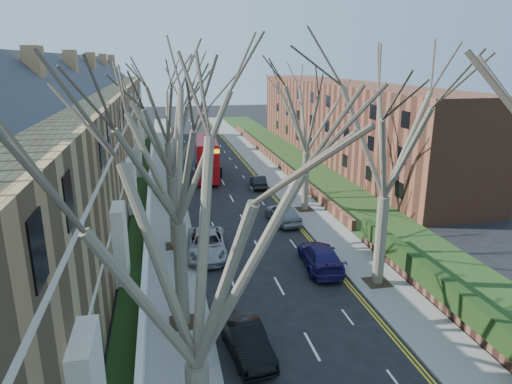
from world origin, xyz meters
TOP-DOWN VIEW (x-y plane):
  - pavement_left at (-6.00, 39.00)m, footprint 3.00×102.00m
  - pavement_right at (6.00, 39.00)m, footprint 3.00×102.00m
  - terrace_left at (-13.65, 31.00)m, footprint 9.70×78.00m
  - flats_right at (17.46, 43.00)m, footprint 13.97×54.00m
  - wall_hedge_right at (7.70, 2.00)m, footprint 0.70×24.00m
  - front_wall_left at (-7.65, 31.00)m, footprint 0.30×78.00m
  - grass_verge_right at (10.50, 39.00)m, footprint 6.00×102.00m
  - tree_left_near at (-5.70, -4.00)m, footprint 9.80×9.80m
  - tree_left_mid at (-5.70, 6.00)m, footprint 10.50×10.50m
  - tree_left_far at (-5.70, 16.00)m, footprint 10.15×10.15m
  - tree_left_dist at (-5.70, 28.00)m, footprint 10.50×10.50m
  - tree_right_mid at (5.70, 8.00)m, footprint 10.50×10.50m
  - tree_right_far at (5.70, 22.00)m, footprint 10.15×10.15m
  - double_decker_bus at (-1.39, 35.85)m, footprint 3.09×10.24m
  - car_left_mid at (-3.07, 3.09)m, footprint 2.08×4.55m
  - car_left_far at (-3.68, 14.29)m, footprint 3.05×5.82m
  - car_right_near at (3.19, 10.85)m, footprint 2.68×5.48m
  - car_right_mid at (3.04, 19.46)m, footprint 2.36×4.78m
  - car_right_far at (3.31, 30.29)m, footprint 1.62×3.98m

SIDE VIEW (x-z plane):
  - pavement_left at x=-6.00m, z-range 0.00..0.12m
  - pavement_right at x=6.00m, z-range 0.00..0.12m
  - grass_verge_right at x=10.50m, z-range 0.12..0.18m
  - front_wall_left at x=-7.65m, z-range 0.12..1.12m
  - car_right_far at x=3.31m, z-range 0.00..1.28m
  - car_left_mid at x=-3.07m, z-range 0.00..1.45m
  - car_right_near at x=3.19m, z-range 0.00..1.53m
  - car_left_far at x=-3.68m, z-range 0.00..1.56m
  - car_right_mid at x=3.04m, z-range 0.00..1.57m
  - wall_hedge_right at x=7.70m, z-range 0.22..2.02m
  - double_decker_bus at x=-1.39m, z-range -0.04..4.22m
  - flats_right at x=17.46m, z-range -0.02..9.98m
  - terrace_left at x=-13.65m, z-range -1.27..12.33m
  - tree_left_near at x=-5.70m, z-range 2.06..15.79m
  - tree_left_far at x=-5.70m, z-range 2.13..16.35m
  - tree_right_far at x=5.70m, z-range 2.13..16.35m
  - tree_left_mid at x=-5.70m, z-range 2.20..16.91m
  - tree_right_mid at x=5.70m, z-range 2.20..16.91m
  - tree_left_dist at x=-5.70m, z-range 2.20..16.91m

